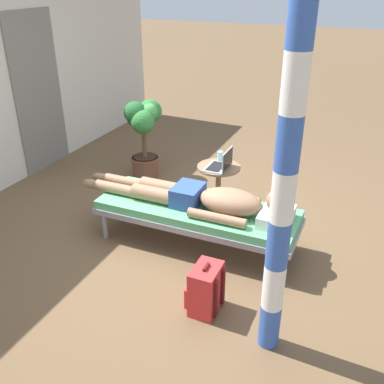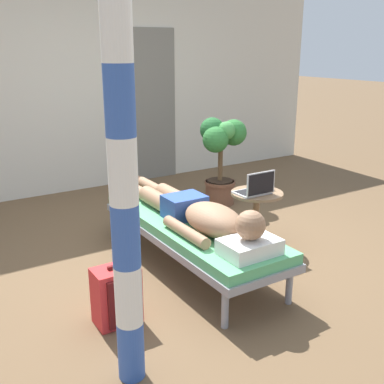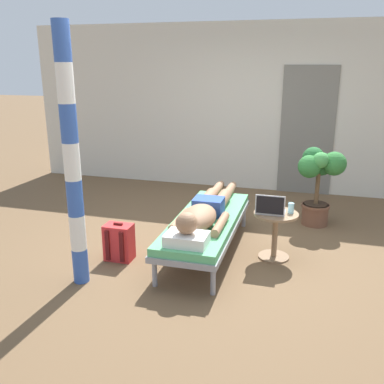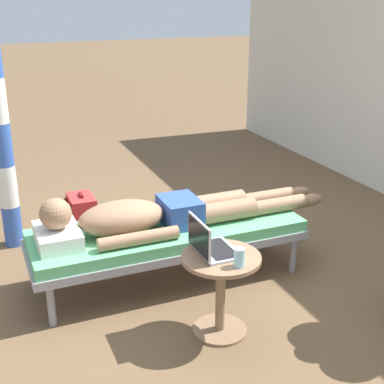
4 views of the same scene
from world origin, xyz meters
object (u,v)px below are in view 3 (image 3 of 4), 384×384
object	(u,v)px
side_table	(275,227)
porch_post	(72,162)
laptop	(270,209)
potted_plant	(319,176)
drink_glass	(291,208)
lounge_chair	(206,223)
person_reclining	(204,212)
backpack	(119,242)

from	to	relation	value
side_table	porch_post	world-z (taller)	porch_post
laptop	potted_plant	size ratio (longest dim) A/B	0.30
side_table	drink_glass	distance (m)	0.27
lounge_chair	side_table	xyz separation A→B (m)	(0.76, 0.06, 0.01)
person_reclining	drink_glass	xyz separation A→B (m)	(0.91, 0.19, 0.06)
potted_plant	porch_post	bearing A→B (deg)	-134.64
person_reclining	potted_plant	xyz separation A→B (m)	(1.19, 1.34, 0.15)
potted_plant	drink_glass	bearing A→B (deg)	-103.99
laptop	porch_post	xyz separation A→B (m)	(-1.72, -1.01, 0.63)
porch_post	lounge_chair	bearing A→B (deg)	44.37
lounge_chair	backpack	xyz separation A→B (m)	(-0.87, -0.44, -0.15)
lounge_chair	person_reclining	xyz separation A→B (m)	(0.00, -0.09, 0.17)
person_reclining	potted_plant	size ratio (longest dim) A/B	2.11
lounge_chair	laptop	bearing A→B (deg)	0.71
lounge_chair	side_table	bearing A→B (deg)	4.52
lounge_chair	potted_plant	bearing A→B (deg)	46.18
lounge_chair	backpack	size ratio (longest dim) A/B	4.68
lounge_chair	side_table	world-z (taller)	side_table
backpack	potted_plant	world-z (taller)	potted_plant
backpack	person_reclining	bearing A→B (deg)	21.67
side_table	potted_plant	bearing A→B (deg)	69.82
laptop	lounge_chair	bearing A→B (deg)	-179.29
potted_plant	side_table	bearing A→B (deg)	-110.18
laptop	backpack	bearing A→B (deg)	-164.05
laptop	drink_glass	distance (m)	0.23
side_table	porch_post	size ratio (longest dim) A/B	0.22
drink_glass	potted_plant	world-z (taller)	potted_plant
side_table	backpack	world-z (taller)	side_table
laptop	porch_post	bearing A→B (deg)	-149.66
side_table	drink_glass	xyz separation A→B (m)	(0.15, 0.04, 0.22)
person_reclining	drink_glass	distance (m)	0.93
side_table	laptop	bearing A→B (deg)	-139.48
drink_glass	potted_plant	distance (m)	1.18
lounge_chair	laptop	distance (m)	0.74
porch_post	drink_glass	bearing A→B (deg)	29.64
person_reclining	laptop	xyz separation A→B (m)	(0.70, 0.10, 0.07)
drink_glass	potted_plant	bearing A→B (deg)	76.01
porch_post	laptop	bearing A→B (deg)	30.34
drink_glass	backpack	world-z (taller)	drink_glass
lounge_chair	drink_glass	xyz separation A→B (m)	(0.91, 0.10, 0.23)
side_table	porch_post	distance (m)	2.24
lounge_chair	porch_post	size ratio (longest dim) A/B	0.82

